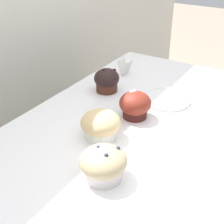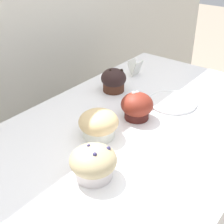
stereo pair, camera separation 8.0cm
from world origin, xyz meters
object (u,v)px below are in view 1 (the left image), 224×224
object	(u,v)px
serving_plate	(166,99)
muffin_front_left	(101,125)
muffin_front_center	(107,80)
muffin_back_right	(135,105)
muffin_back_left	(103,164)

from	to	relation	value
serving_plate	muffin_front_left	bearing A→B (deg)	166.87
muffin_front_center	muffin_back_right	distance (m)	0.20
muffin_front_center	serving_plate	xyz separation A→B (m)	(0.04, -0.21, -0.04)
muffin_back_right	muffin_front_center	bearing A→B (deg)	57.90
muffin_back_left	serving_plate	bearing A→B (deg)	3.75
muffin_back_right	muffin_front_left	distance (m)	0.14
muffin_back_left	muffin_front_left	size ratio (longest dim) A/B	0.99
muffin_front_left	muffin_back_left	bearing A→B (deg)	-143.99
muffin_back_right	muffin_front_left	xyz separation A→B (m)	(-0.14, 0.03, -0.00)
muffin_front_center	muffin_front_left	world-z (taller)	muffin_front_center
muffin_back_left	muffin_back_right	bearing A→B (deg)	13.91
muffin_back_left	muffin_back_right	distance (m)	0.28
muffin_front_center	muffin_back_left	world-z (taller)	muffin_front_center
muffin_front_center	serving_plate	distance (m)	0.21
muffin_front_center	serving_plate	bearing A→B (deg)	-77.70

